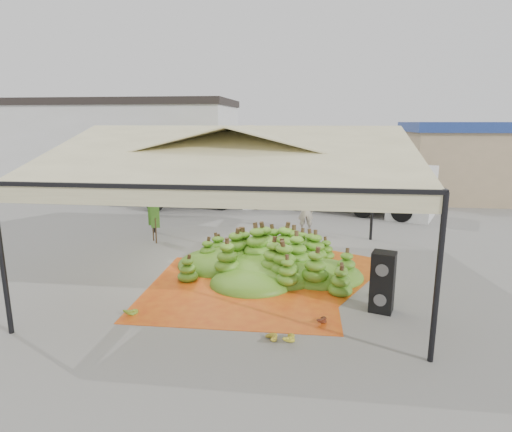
# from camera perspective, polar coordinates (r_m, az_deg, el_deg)

# --- Properties ---
(ground) EXTENTS (90.00, 90.00, 0.00)m
(ground) POSITION_cam_1_polar(r_m,az_deg,el_deg) (11.99, -1.88, -7.59)
(ground) COLOR slate
(ground) RESTS_ON ground
(canopy_tent) EXTENTS (8.10, 8.10, 4.00)m
(canopy_tent) POSITION_cam_1_polar(r_m,az_deg,el_deg) (11.30, -2.00, 8.34)
(canopy_tent) COLOR black
(canopy_tent) RESTS_ON ground
(building_white) EXTENTS (14.30, 6.30, 5.40)m
(building_white) POSITION_cam_1_polar(r_m,az_deg,el_deg) (27.80, -18.06, 8.96)
(building_white) COLOR silver
(building_white) RESTS_ON ground
(building_tan) EXTENTS (6.30, 5.30, 4.10)m
(building_tan) POSITION_cam_1_polar(r_m,az_deg,el_deg) (25.55, 26.18, 6.61)
(building_tan) COLOR tan
(building_tan) RESTS_ON ground
(tarp_left) EXTENTS (4.76, 4.54, 0.01)m
(tarp_left) POSITION_cam_1_polar(r_m,az_deg,el_deg) (10.94, -1.94, -9.59)
(tarp_left) COLOR orange
(tarp_left) RESTS_ON ground
(tarp_right) EXTENTS (5.12, 5.20, 0.01)m
(tarp_right) POSITION_cam_1_polar(r_m,az_deg,el_deg) (12.48, 6.67, -6.84)
(tarp_right) COLOR #D16513
(tarp_right) RESTS_ON ground
(banana_heap) EXTENTS (5.60, 4.64, 1.18)m
(banana_heap) POSITION_cam_1_polar(r_m,az_deg,el_deg) (11.90, 1.98, -4.75)
(banana_heap) COLOR #4B7C19
(banana_heap) RESTS_ON ground
(hand_yellow_a) EXTENTS (0.58, 0.51, 0.23)m
(hand_yellow_a) POSITION_cam_1_polar(r_m,az_deg,el_deg) (8.51, 3.85, -15.57)
(hand_yellow_a) COLOR gold
(hand_yellow_a) RESTS_ON ground
(hand_yellow_b) EXTENTS (0.60, 0.55, 0.22)m
(hand_yellow_b) POSITION_cam_1_polar(r_m,az_deg,el_deg) (8.46, 1.53, -15.76)
(hand_yellow_b) COLOR gold
(hand_yellow_b) RESTS_ON ground
(hand_red_a) EXTENTS (0.53, 0.48, 0.20)m
(hand_red_a) POSITION_cam_1_polar(r_m,az_deg,el_deg) (9.29, 8.30, -13.24)
(hand_red_a) COLOR #5A2F14
(hand_red_a) RESTS_ON ground
(hand_red_b) EXTENTS (0.45, 0.40, 0.17)m
(hand_red_b) POSITION_cam_1_polar(r_m,az_deg,el_deg) (10.80, 15.37, -9.89)
(hand_red_b) COLOR #571F13
(hand_red_b) RESTS_ON ground
(hand_green) EXTENTS (0.56, 0.56, 0.20)m
(hand_green) POSITION_cam_1_polar(r_m,az_deg,el_deg) (9.97, -16.44, -11.81)
(hand_green) COLOR #4E7117
(hand_green) RESTS_ON ground
(hanging_bunches) EXTENTS (1.74, 0.24, 0.20)m
(hanging_bunches) POSITION_cam_1_polar(r_m,az_deg,el_deg) (10.43, 10.49, 4.04)
(hanging_bunches) COLOR #4D7A19
(hanging_bunches) RESTS_ON ground
(speaker_stack) EXTENTS (0.60, 0.56, 1.36)m
(speaker_stack) POSITION_cam_1_polar(r_m,az_deg,el_deg) (9.86, 16.52, -8.43)
(speaker_stack) COLOR black
(speaker_stack) RESTS_ON ground
(banana_leaves) EXTENTS (0.96, 1.36, 3.70)m
(banana_leaves) POSITION_cam_1_polar(r_m,az_deg,el_deg) (15.17, -14.35, -3.67)
(banana_leaves) COLOR #317820
(banana_leaves) RESTS_ON ground
(vendor) EXTENTS (0.65, 0.47, 1.64)m
(vendor) POSITION_cam_1_polar(r_m,az_deg,el_deg) (16.22, 6.64, 0.67)
(vendor) COLOR gray
(vendor) RESTS_ON ground
(truck_left) EXTENTS (6.87, 3.68, 2.24)m
(truck_left) POSITION_cam_1_polar(r_m,az_deg,el_deg) (21.18, -5.40, 4.99)
(truck_left) COLOR #472917
(truck_left) RESTS_ON ground
(truck_right) EXTENTS (6.86, 4.46, 2.23)m
(truck_right) POSITION_cam_1_polar(r_m,az_deg,el_deg) (20.10, 14.21, 4.25)
(truck_right) COLOR #4A3818
(truck_right) RESTS_ON ground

